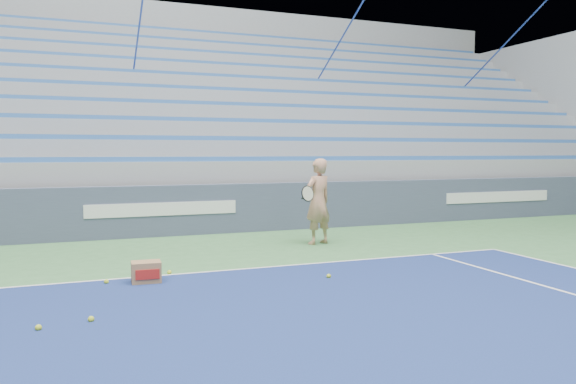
% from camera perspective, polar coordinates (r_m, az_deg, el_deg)
% --- Properties ---
extents(sponsor_barrier, '(30.00, 0.32, 1.10)m').
position_cam_1_polar(sponsor_barrier, '(12.43, -12.67, -1.86)').
color(sponsor_barrier, '#404861').
rests_on(sponsor_barrier, ground).
extents(bleachers, '(31.00, 9.15, 7.30)m').
position_cam_1_polar(bleachers, '(18.05, -15.48, 5.66)').
color(bleachers, '#919498').
rests_on(bleachers, ground).
extents(tennis_player, '(0.96, 0.91, 1.69)m').
position_cam_1_polar(tennis_player, '(11.05, 3.05, -0.96)').
color(tennis_player, tan).
rests_on(tennis_player, ground).
extents(ball_box, '(0.42, 0.33, 0.30)m').
position_cam_1_polar(ball_box, '(8.12, -14.21, -7.91)').
color(ball_box, '#926B46').
rests_on(ball_box, ground).
extents(tennis_ball_0, '(0.07, 0.07, 0.07)m').
position_cam_1_polar(tennis_ball_0, '(8.22, -17.97, -8.67)').
color(tennis_ball_0, '#C4D62B').
rests_on(tennis_ball_0, ground).
extents(tennis_ball_1, '(0.07, 0.07, 0.07)m').
position_cam_1_polar(tennis_ball_1, '(6.40, -24.02, -12.49)').
color(tennis_ball_1, '#C4D62B').
rests_on(tennis_ball_1, ground).
extents(tennis_ball_2, '(0.07, 0.07, 0.07)m').
position_cam_1_polar(tennis_ball_2, '(8.60, -11.96, -7.99)').
color(tennis_ball_2, '#C4D62B').
rests_on(tennis_ball_2, ground).
extents(tennis_ball_3, '(0.07, 0.07, 0.07)m').
position_cam_1_polar(tennis_ball_3, '(8.19, 4.16, -8.53)').
color(tennis_ball_3, '#C4D62B').
rests_on(tennis_ball_3, ground).
extents(tennis_ball_4, '(0.07, 0.07, 0.07)m').
position_cam_1_polar(tennis_ball_4, '(6.51, -19.37, -12.09)').
color(tennis_ball_4, '#C4D62B').
rests_on(tennis_ball_4, ground).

